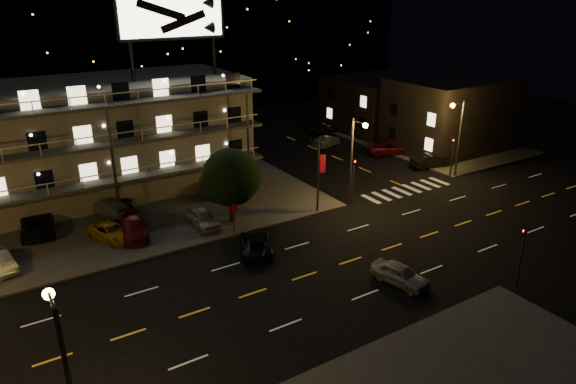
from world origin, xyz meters
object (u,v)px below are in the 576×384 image
road_car_east (400,274)px  lot_car_7 (108,206)px  tree (230,179)px  road_car_west (256,243)px  lot_car_4 (203,218)px  side_car_0 (431,161)px  lot_car_2 (111,232)px

road_car_east → lot_car_7: bearing=109.7°
tree → lot_car_7: bearing=140.3°
lot_car_7 → road_car_east: 25.49m
road_car_east → road_car_west: road_car_east is taller
tree → road_car_east: (5.10, -14.63, -3.17)m
lot_car_7 → road_car_east: bearing=102.0°
lot_car_4 → road_car_west: 6.13m
side_car_0 → road_car_west: size_ratio=0.96×
lot_car_7 → side_car_0: size_ratio=1.05×
tree → lot_car_7: (-8.41, 6.98, -3.01)m
tree → lot_car_7: size_ratio=1.29×
lot_car_7 → road_car_west: (7.61, -12.56, -0.19)m
lot_car_2 → lot_car_4: lot_car_4 is taller
road_car_east → tree: bearing=96.9°
lot_car_4 → road_car_east: bearing=-63.7°
lot_car_2 → road_car_west: (8.59, -7.52, -0.09)m
side_car_0 → lot_car_7: bearing=93.1°
side_car_0 → road_car_west: side_car_0 is taller
side_car_0 → tree: bearing=105.8°
lot_car_2 → road_car_west: lot_car_2 is taller
lot_car_4 → side_car_0: lot_car_4 is taller
tree → lot_car_2: bearing=168.3°
lot_car_7 → side_car_0: lot_car_7 is taller
tree → lot_car_2: tree is taller
lot_car_2 → side_car_0: side_car_0 is taller
lot_car_4 → road_car_west: bearing=-74.7°
lot_car_2 → lot_car_7: (0.98, 5.03, 0.10)m
lot_car_7 → road_car_west: 14.68m
lot_car_2 → road_car_east: 22.01m
lot_car_2 → road_car_west: bearing=-62.3°
lot_car_2 → side_car_0: size_ratio=0.95×
lot_car_7 → side_car_0: bearing=150.4°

